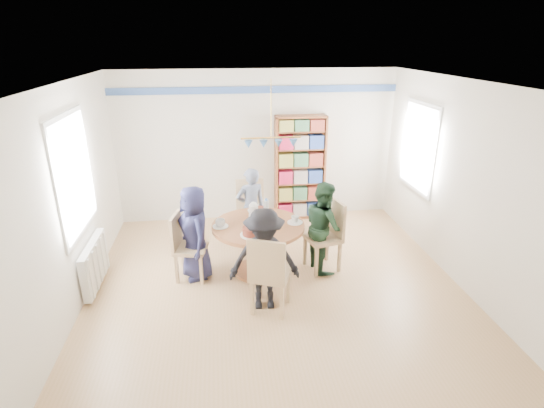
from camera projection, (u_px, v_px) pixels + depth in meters
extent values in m
plane|color=tan|center=(276.00, 285.00, 5.83)|extent=(5.00, 5.00, 0.00)
plane|color=white|center=(276.00, 83.00, 4.85)|extent=(5.00, 5.00, 0.00)
plane|color=silver|center=(257.00, 147.00, 7.65)|extent=(5.00, 0.00, 5.00)
plane|color=silver|center=(324.00, 311.00, 3.03)|extent=(5.00, 0.00, 5.00)
plane|color=silver|center=(68.00, 203.00, 5.04)|extent=(0.00, 5.00, 5.00)
plane|color=silver|center=(462.00, 185.00, 5.64)|extent=(0.00, 5.00, 5.00)
cube|color=#2F4B83|center=(256.00, 90.00, 7.27)|extent=(5.00, 0.02, 0.12)
cube|color=white|center=(74.00, 175.00, 5.23)|extent=(0.03, 1.32, 1.52)
cube|color=white|center=(75.00, 175.00, 5.23)|extent=(0.01, 1.20, 1.40)
cube|color=white|center=(419.00, 147.00, 6.77)|extent=(0.03, 1.12, 1.42)
cube|color=white|center=(418.00, 147.00, 6.77)|extent=(0.01, 1.00, 1.30)
cylinder|color=gold|center=(271.00, 109.00, 5.45)|extent=(0.01, 0.01, 0.75)
cylinder|color=gold|center=(271.00, 138.00, 5.59)|extent=(0.80, 0.02, 0.02)
cone|color=#457DC1|center=(248.00, 144.00, 5.58)|extent=(0.11, 0.11, 0.10)
cone|color=#457DC1|center=(264.00, 144.00, 5.60)|extent=(0.11, 0.11, 0.10)
cone|color=#457DC1|center=(278.00, 144.00, 5.63)|extent=(0.11, 0.11, 0.10)
cone|color=#457DC1|center=(293.00, 143.00, 5.65)|extent=(0.11, 0.11, 0.10)
cube|color=silver|center=(95.00, 264.00, 5.69)|extent=(0.10, 1.00, 0.60)
cube|color=silver|center=(91.00, 279.00, 5.33)|extent=(0.02, 0.06, 0.56)
cube|color=silver|center=(95.00, 271.00, 5.52)|extent=(0.02, 0.06, 0.56)
cube|color=silver|center=(99.00, 263.00, 5.70)|extent=(0.02, 0.06, 0.56)
cube|color=silver|center=(103.00, 256.00, 5.89)|extent=(0.02, 0.06, 0.56)
cube|color=silver|center=(106.00, 250.00, 6.07)|extent=(0.02, 0.06, 0.56)
cylinder|color=brown|center=(258.00, 226.00, 5.92)|extent=(1.30, 1.30, 0.05)
cylinder|color=brown|center=(258.00, 250.00, 6.06)|extent=(0.16, 0.16, 0.70)
cylinder|color=brown|center=(259.00, 270.00, 6.18)|extent=(0.70, 0.70, 0.04)
cube|color=tan|center=(191.00, 249.00, 5.88)|extent=(0.50, 0.50, 0.05)
cube|color=tan|center=(176.00, 232.00, 5.80)|extent=(0.13, 0.42, 0.50)
cube|color=tan|center=(201.00, 270.00, 5.79)|extent=(0.05, 0.05, 0.43)
cube|color=tan|center=(207.00, 258.00, 6.11)|extent=(0.05, 0.05, 0.43)
cube|color=tan|center=(177.00, 269.00, 5.82)|extent=(0.05, 0.05, 0.43)
cube|color=tan|center=(183.00, 257.00, 6.13)|extent=(0.05, 0.05, 0.43)
cube|color=tan|center=(323.00, 238.00, 6.10)|extent=(0.56, 0.56, 0.05)
cube|color=tan|center=(336.00, 218.00, 6.08)|extent=(0.15, 0.45, 0.55)
cube|color=tan|center=(305.00, 250.00, 6.30)|extent=(0.05, 0.05, 0.47)
cube|color=tan|center=(316.00, 262.00, 5.97)|extent=(0.05, 0.05, 0.47)
cube|color=tan|center=(327.00, 246.00, 6.42)|extent=(0.05, 0.05, 0.47)
cube|color=tan|center=(339.00, 257.00, 6.10)|extent=(0.05, 0.05, 0.47)
cube|color=tan|center=(252.00, 215.00, 6.90)|extent=(0.49, 0.49, 0.05)
cube|color=tan|center=(250.00, 195.00, 6.99)|extent=(0.46, 0.08, 0.55)
cube|color=tan|center=(243.00, 235.00, 6.79)|extent=(0.05, 0.05, 0.47)
cube|color=tan|center=(265.00, 233.00, 6.86)|extent=(0.05, 0.05, 0.47)
cube|color=tan|center=(240.00, 225.00, 7.13)|extent=(0.05, 0.05, 0.47)
cube|color=tan|center=(261.00, 224.00, 7.20)|extent=(0.05, 0.05, 0.47)
cube|color=tan|center=(271.00, 274.00, 5.17)|extent=(0.60, 0.60, 0.05)
cube|color=tan|center=(266.00, 262.00, 4.89)|extent=(0.44, 0.21, 0.54)
cube|color=tan|center=(289.00, 286.00, 5.39)|extent=(0.06, 0.06, 0.47)
cube|color=tan|center=(261.00, 282.00, 5.48)|extent=(0.06, 0.06, 0.47)
cube|color=tan|center=(282.00, 302.00, 5.06)|extent=(0.06, 0.06, 0.47)
cube|color=tan|center=(252.00, 298.00, 5.14)|extent=(0.06, 0.06, 0.47)
imported|color=#191A38|center=(195.00, 233.00, 5.84)|extent=(0.63, 0.77, 1.35)
imported|color=#18311E|center=(324.00, 226.00, 6.06)|extent=(0.59, 0.71, 1.33)
imported|color=gray|center=(251.00, 208.00, 6.75)|extent=(0.54, 0.43, 1.31)
imported|color=black|center=(264.00, 260.00, 5.15)|extent=(0.89, 0.55, 1.33)
cube|color=brown|center=(276.00, 169.00, 7.68)|extent=(0.04, 0.27, 1.92)
cube|color=brown|center=(323.00, 167.00, 7.79)|extent=(0.04, 0.27, 1.92)
cube|color=brown|center=(301.00, 116.00, 7.39)|extent=(0.91, 0.27, 0.04)
cube|color=brown|center=(299.00, 215.00, 8.08)|extent=(0.91, 0.27, 0.05)
cube|color=brown|center=(299.00, 166.00, 7.86)|extent=(0.91, 0.02, 1.92)
cube|color=brown|center=(299.00, 199.00, 7.95)|extent=(0.86, 0.26, 0.02)
cube|color=brown|center=(300.00, 183.00, 7.84)|extent=(0.86, 0.26, 0.02)
cube|color=brown|center=(300.00, 166.00, 7.72)|extent=(0.86, 0.26, 0.02)
cube|color=brown|center=(300.00, 149.00, 7.60)|extent=(0.86, 0.26, 0.02)
cube|color=brown|center=(301.00, 131.00, 7.49)|extent=(0.86, 0.26, 0.02)
cube|color=#A7193C|center=(285.00, 209.00, 7.97)|extent=(0.25, 0.20, 0.24)
cube|color=#BFB2A8|center=(299.00, 209.00, 8.01)|extent=(0.25, 0.20, 0.24)
cube|color=#274391|center=(313.00, 208.00, 8.04)|extent=(0.25, 0.20, 0.24)
cube|color=#AAA144|center=(285.00, 193.00, 7.86)|extent=(0.25, 0.20, 0.24)
cube|color=#3E704A|center=(300.00, 192.00, 7.89)|extent=(0.25, 0.20, 0.24)
cube|color=maroon|center=(314.00, 192.00, 7.92)|extent=(0.25, 0.20, 0.24)
cube|color=#A7193C|center=(285.00, 177.00, 7.74)|extent=(0.25, 0.20, 0.24)
cube|color=#BFB2A8|center=(300.00, 176.00, 7.77)|extent=(0.25, 0.20, 0.24)
cube|color=#274391|center=(315.00, 176.00, 7.81)|extent=(0.25, 0.20, 0.24)
cube|color=#AAA144|center=(285.00, 160.00, 7.62)|extent=(0.25, 0.20, 0.24)
cube|color=#3E704A|center=(300.00, 159.00, 7.66)|extent=(0.25, 0.20, 0.24)
cube|color=maroon|center=(315.00, 159.00, 7.69)|extent=(0.25, 0.20, 0.24)
cube|color=#A7193C|center=(286.00, 142.00, 7.51)|extent=(0.25, 0.20, 0.24)
cube|color=#BFB2A8|center=(301.00, 142.00, 7.54)|extent=(0.25, 0.20, 0.24)
cube|color=#274391|center=(316.00, 141.00, 7.57)|extent=(0.25, 0.20, 0.24)
cube|color=#AAA144|center=(286.00, 125.00, 7.40)|extent=(0.25, 0.20, 0.20)
cube|color=#3E704A|center=(301.00, 125.00, 7.43)|extent=(0.25, 0.20, 0.20)
cube|color=maroon|center=(317.00, 125.00, 7.46)|extent=(0.25, 0.20, 0.20)
cylinder|color=white|center=(254.00, 214.00, 5.94)|extent=(0.13, 0.13, 0.26)
sphere|color=white|center=(253.00, 205.00, 5.89)|extent=(0.10, 0.10, 0.10)
cylinder|color=silver|center=(266.00, 211.00, 5.99)|extent=(0.08, 0.08, 0.30)
cylinder|color=#457DC1|center=(266.00, 200.00, 5.93)|extent=(0.03, 0.03, 0.03)
cylinder|color=white|center=(260.00, 216.00, 6.20)|extent=(0.33, 0.33, 0.01)
cylinder|color=maroon|center=(260.00, 212.00, 6.18)|extent=(0.26, 0.26, 0.10)
cylinder|color=white|center=(252.00, 235.00, 5.59)|extent=(0.33, 0.33, 0.01)
cylinder|color=maroon|center=(252.00, 231.00, 5.57)|extent=(0.26, 0.26, 0.10)
cylinder|color=white|center=(220.00, 226.00, 5.85)|extent=(0.22, 0.22, 0.01)
imported|color=white|center=(220.00, 223.00, 5.83)|extent=(0.13, 0.13, 0.11)
cylinder|color=white|center=(295.00, 222.00, 5.97)|extent=(0.22, 0.22, 0.01)
imported|color=white|center=(295.00, 219.00, 5.95)|extent=(0.11, 0.11, 0.10)
cylinder|color=white|center=(255.00, 210.00, 6.39)|extent=(0.22, 0.22, 0.01)
imported|color=white|center=(255.00, 207.00, 6.37)|extent=(0.13, 0.13, 0.11)
cylinder|color=white|center=(262.00, 241.00, 5.43)|extent=(0.22, 0.22, 0.01)
imported|color=white|center=(262.00, 238.00, 5.41)|extent=(0.11, 0.11, 0.10)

